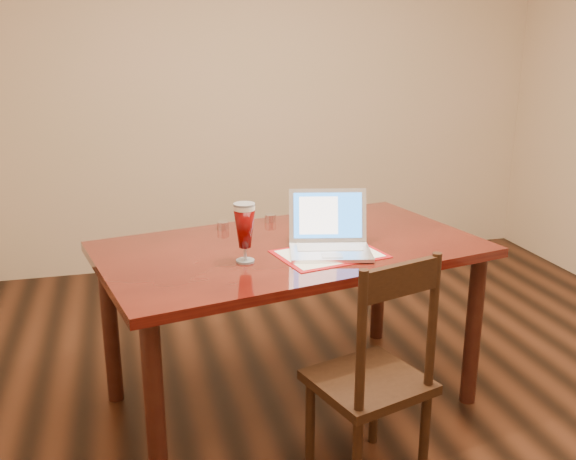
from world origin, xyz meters
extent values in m
plane|color=black|center=(0.00, 0.00, 0.00)|extent=(5.00, 5.00, 0.00)
cube|color=#CAB187|center=(0.00, 2.50, 1.35)|extent=(4.50, 0.01, 2.70)
cube|color=#53120B|center=(-0.34, 0.35, 0.80)|extent=(1.92, 1.33, 0.04)
cylinder|color=black|center=(-1.03, -0.21, 0.39)|extent=(0.08, 0.08, 0.78)
cylinder|color=black|center=(0.51, 0.11, 0.39)|extent=(0.08, 0.08, 0.78)
cylinder|color=black|center=(-1.20, 0.58, 0.39)|extent=(0.08, 0.08, 0.78)
cylinder|color=black|center=(0.35, 0.91, 0.39)|extent=(0.08, 0.08, 0.78)
cube|color=#9E0E12|center=(-0.21, 0.17, 0.82)|extent=(0.52, 0.42, 0.00)
cube|color=white|center=(-0.21, 0.17, 0.83)|extent=(0.47, 0.37, 0.00)
cube|color=silver|center=(-0.21, 0.16, 0.84)|extent=(0.41, 0.32, 0.02)
cube|color=silver|center=(-0.20, 0.21, 0.84)|extent=(0.31, 0.17, 0.00)
cube|color=silver|center=(-0.23, 0.09, 0.84)|extent=(0.10, 0.08, 0.00)
cube|color=silver|center=(-0.18, 0.32, 0.96)|extent=(0.37, 0.15, 0.24)
cube|color=blue|center=(-0.18, 0.31, 0.97)|extent=(0.32, 0.12, 0.20)
cube|color=white|center=(-0.22, 0.32, 0.97)|extent=(0.19, 0.08, 0.17)
cylinder|color=silver|center=(-0.60, 0.17, 0.83)|extent=(0.08, 0.08, 0.01)
cylinder|color=silver|center=(-0.60, 0.17, 0.86)|extent=(0.01, 0.01, 0.06)
cylinder|color=beige|center=(-0.60, 0.17, 1.07)|extent=(0.09, 0.09, 0.02)
cylinder|color=silver|center=(-0.60, 0.17, 1.08)|extent=(0.09, 0.09, 0.01)
cylinder|color=silver|center=(-0.61, 0.69, 0.84)|extent=(0.06, 0.06, 0.04)
cylinder|color=silver|center=(-0.35, 0.76, 0.84)|extent=(0.06, 0.06, 0.04)
cube|color=black|center=(-0.19, -0.29, 0.43)|extent=(0.52, 0.51, 0.04)
cylinder|color=black|center=(0.02, -0.39, 0.21)|extent=(0.04, 0.04, 0.41)
cylinder|color=black|center=(-0.40, -0.18, 0.21)|extent=(0.04, 0.04, 0.41)
cylinder|color=black|center=(-0.08, -0.08, 0.21)|extent=(0.04, 0.04, 0.41)
cylinder|color=black|center=(-0.31, -0.49, 0.72)|extent=(0.04, 0.04, 0.54)
cylinder|color=black|center=(0.02, -0.39, 0.72)|extent=(0.04, 0.04, 0.54)
cube|color=black|center=(-0.15, -0.44, 0.92)|extent=(0.34, 0.13, 0.12)
camera|label=1|loc=(-1.08, -2.42, 1.75)|focal=40.00mm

